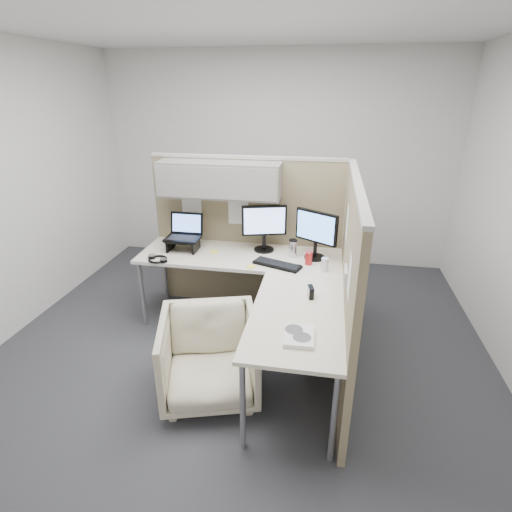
% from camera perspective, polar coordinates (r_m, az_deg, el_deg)
% --- Properties ---
extents(ground, '(4.50, 4.50, 0.00)m').
position_cam_1_polar(ground, '(3.81, -2.22, -13.23)').
color(ground, '#2D2E32').
rests_on(ground, ground).
extents(partition_back, '(2.00, 0.36, 1.63)m').
position_cam_1_polar(partition_back, '(4.09, -2.92, 6.63)').
color(partition_back, '#8A7B5A').
rests_on(partition_back, ground).
extents(partition_right, '(0.07, 2.03, 1.63)m').
position_cam_1_polar(partition_right, '(3.26, 12.95, -3.64)').
color(partition_right, '#8A7B5A').
rests_on(partition_right, ground).
extents(desk, '(2.00, 1.98, 0.73)m').
position_cam_1_polar(desk, '(3.53, 0.03, -3.23)').
color(desk, beige).
rests_on(desk, ground).
extents(office_chair, '(0.89, 0.85, 0.74)m').
position_cam_1_polar(office_chair, '(3.16, -6.68, -13.62)').
color(office_chair, beige).
rests_on(office_chair, ground).
extents(monitor_left, '(0.43, 0.20, 0.47)m').
position_cam_1_polar(monitor_left, '(3.93, 1.18, 4.53)').
color(monitor_left, black).
rests_on(monitor_left, desk).
extents(monitor_right, '(0.40, 0.26, 0.47)m').
position_cam_1_polar(monitor_right, '(3.78, 8.58, 3.54)').
color(monitor_right, black).
rests_on(monitor_right, desk).
extents(laptop_station, '(0.34, 0.29, 0.35)m').
position_cam_1_polar(laptop_station, '(4.07, -10.27, 2.76)').
color(laptop_station, black).
rests_on(laptop_station, desk).
extents(keyboard, '(0.47, 0.30, 0.02)m').
position_cam_1_polar(keyboard, '(3.68, 3.05, -1.23)').
color(keyboard, black).
rests_on(keyboard, desk).
extents(mouse, '(0.09, 0.06, 0.03)m').
position_cam_1_polar(mouse, '(3.65, 5.99, -1.44)').
color(mouse, black).
rests_on(mouse, desk).
extents(travel_mug, '(0.08, 0.08, 0.17)m').
position_cam_1_polar(travel_mug, '(3.86, 5.30, 1.13)').
color(travel_mug, silver).
rests_on(travel_mug, desk).
extents(soda_can_green, '(0.07, 0.07, 0.12)m').
position_cam_1_polar(soda_can_green, '(3.61, 9.80, -1.19)').
color(soda_can_green, silver).
rests_on(soda_can_green, desk).
extents(soda_can_silver, '(0.07, 0.07, 0.12)m').
position_cam_1_polar(soda_can_silver, '(3.72, 7.53, -0.31)').
color(soda_can_silver, '#B21E1E').
rests_on(soda_can_silver, desk).
extents(sticky_note_b, '(0.10, 0.10, 0.01)m').
position_cam_1_polar(sticky_note_b, '(3.65, -0.67, -1.52)').
color(sticky_note_b, yellow).
rests_on(sticky_note_b, desk).
extents(sticky_note_c, '(0.10, 0.10, 0.01)m').
position_cam_1_polar(sticky_note_c, '(4.01, -5.98, 0.66)').
color(sticky_note_c, yellow).
rests_on(sticky_note_c, desk).
extents(headphones, '(0.24, 0.24, 0.03)m').
position_cam_1_polar(headphones, '(3.90, -13.87, -0.42)').
color(headphones, black).
rests_on(headphones, desk).
extents(paper_stack, '(0.20, 0.25, 0.03)m').
position_cam_1_polar(paper_stack, '(2.68, 6.18, -11.33)').
color(paper_stack, white).
rests_on(paper_stack, desk).
extents(desk_clock, '(0.06, 0.10, 0.09)m').
position_cam_1_polar(desk_clock, '(3.15, 7.80, -5.12)').
color(desk_clock, black).
rests_on(desk_clock, desk).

